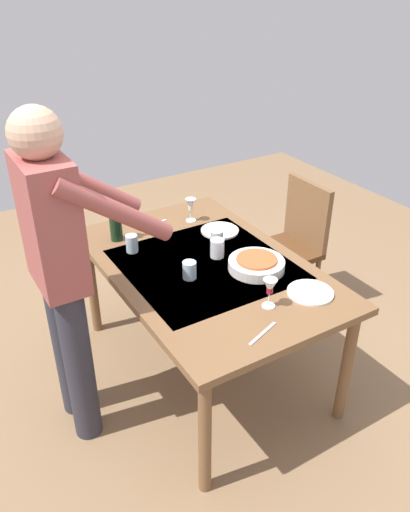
% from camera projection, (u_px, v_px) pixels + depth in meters
% --- Properties ---
extents(ground_plane, '(6.00, 6.00, 0.00)m').
position_uv_depth(ground_plane, '(205.00, 367.00, 3.12)').
color(ground_plane, '#846647').
extents(dining_table, '(1.55, 0.99, 0.74)m').
position_uv_depth(dining_table, '(205.00, 275.00, 2.79)').
color(dining_table, brown).
rests_on(dining_table, ground_plane).
extents(chair_near, '(0.40, 0.40, 0.91)m').
position_uv_depth(chair_near, '(294.00, 239.00, 3.46)').
color(chair_near, '#523019').
rests_on(chair_near, ground_plane).
extents(person_server, '(0.42, 0.61, 1.69)m').
position_uv_depth(person_server, '(62.00, 266.00, 2.30)').
color(person_server, '#2D2D38').
rests_on(person_server, ground_plane).
extents(wine_bottle, '(0.07, 0.07, 0.30)m').
position_uv_depth(wine_bottle, '(116.00, 223.00, 2.94)').
color(wine_bottle, black).
rests_on(wine_bottle, dining_table).
extents(wine_glass_left, '(0.07, 0.07, 0.15)m').
position_uv_depth(wine_glass_left, '(191.00, 206.00, 3.16)').
color(wine_glass_left, white).
rests_on(wine_glass_left, dining_table).
extents(wine_glass_right, '(0.07, 0.07, 0.15)m').
position_uv_depth(wine_glass_right, '(270.00, 288.00, 2.36)').
color(wine_glass_right, white).
rests_on(wine_glass_right, dining_table).
extents(water_cup_near_left, '(0.07, 0.07, 0.10)m').
position_uv_depth(water_cup_near_left, '(217.00, 239.00, 2.90)').
color(water_cup_near_left, silver).
rests_on(water_cup_near_left, dining_table).
extents(water_cup_near_right, '(0.07, 0.07, 0.09)m').
position_uv_depth(water_cup_near_right, '(189.00, 270.00, 2.61)').
color(water_cup_near_right, silver).
rests_on(water_cup_near_right, dining_table).
extents(water_cup_far_left, '(0.07, 0.07, 0.10)m').
position_uv_depth(water_cup_far_left, '(132.00, 244.00, 2.85)').
color(water_cup_far_left, silver).
rests_on(water_cup_far_left, dining_table).
extents(water_cup_far_right, '(0.08, 0.08, 0.11)m').
position_uv_depth(water_cup_far_right, '(217.00, 248.00, 2.79)').
color(water_cup_far_right, silver).
rests_on(water_cup_far_right, dining_table).
extents(serving_bowl_pasta, '(0.30, 0.30, 0.07)m').
position_uv_depth(serving_bowl_pasta, '(256.00, 264.00, 2.69)').
color(serving_bowl_pasta, white).
rests_on(serving_bowl_pasta, dining_table).
extents(dinner_plate_near, '(0.23, 0.23, 0.01)m').
position_uv_depth(dinner_plate_near, '(310.00, 292.00, 2.50)').
color(dinner_plate_near, white).
rests_on(dinner_plate_near, dining_table).
extents(dinner_plate_far, '(0.23, 0.23, 0.01)m').
position_uv_depth(dinner_plate_far, '(220.00, 231.00, 3.08)').
color(dinner_plate_far, white).
rests_on(dinner_plate_far, dining_table).
extents(table_knife, '(0.08, 0.19, 0.00)m').
position_uv_depth(table_knife, '(263.00, 333.00, 2.23)').
color(table_knife, silver).
rests_on(table_knife, dining_table).
extents(table_fork, '(0.01, 0.18, 0.00)m').
position_uv_depth(table_fork, '(154.00, 223.00, 3.18)').
color(table_fork, silver).
rests_on(table_fork, dining_table).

